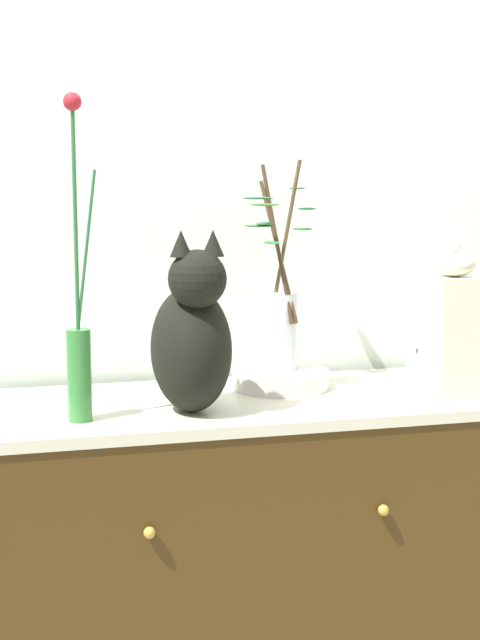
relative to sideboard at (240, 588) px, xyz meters
The scene contains 8 objects.
wall_back 0.90m from the sideboard, 90.00° to the left, with size 4.40×0.08×2.60m, color silver.
sideboard is the anchor object (origin of this frame).
cat_sitting 0.64m from the sideboard, 143.12° to the right, with size 0.17×0.39×0.39m.
vase_slim_green 0.73m from the sideboard, 162.73° to the right, with size 0.07×0.05×0.66m.
bowl_porcelain 0.50m from the sideboard, 32.95° to the left, with size 0.23×0.23×0.05m, color silver.
vase_glass_clear 0.65m from the sideboard, 32.65° to the left, with size 0.22×0.22×0.49m.
jar_lidded_porcelain 0.78m from the sideboard, 17.76° to the right, with size 0.10×0.10×0.36m.
candle_pillar 0.66m from the sideboard, ahead, with size 0.05×0.05×0.10m.
Camera 1 is at (-0.49, -1.88, 1.36)m, focal length 49.15 mm.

